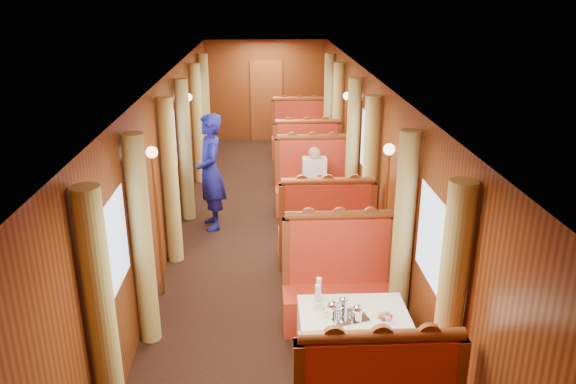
{
  "coord_description": "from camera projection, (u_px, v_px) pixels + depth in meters",
  "views": [
    {
      "loc": [
        -0.09,
        -8.12,
        3.69
      ],
      "look_at": [
        0.23,
        -0.9,
        1.05
      ],
      "focal_mm": 35.0,
      "sensor_mm": 36.0,
      "label": 1
    }
  ],
  "objects": [
    {
      "name": "rose_vase_mid",
      "position": [
        320.0,
        179.0,
        8.59
      ],
      "size": [
        0.06,
        0.06,
        0.36
      ],
      "rotation": [
        0.0,
        0.0,
        -0.35
      ],
      "color": "silver",
      "rests_on": "table_mid"
    },
    {
      "name": "window_left_near",
      "position": [
        111.0,
        252.0,
        5.05
      ],
      "size": [
        0.01,
        1.2,
        0.9
      ],
      "primitive_type": null,
      "rotation": [
        1.57,
        0.0,
        1.57
      ],
      "color": "#96ADCE",
      "rests_on": "wall_left"
    },
    {
      "name": "window_left_far",
      "position": [
        196.0,
        102.0,
        11.62
      ],
      "size": [
        0.01,
        1.2,
        0.9
      ],
      "primitive_type": null,
      "rotation": [
        1.57,
        0.0,
        1.57
      ],
      "color": "#96ADCE",
      "rests_on": "wall_left"
    },
    {
      "name": "curtain_right_near_b",
      "position": [
        403.0,
        237.0,
        5.99
      ],
      "size": [
        0.22,
        0.22,
        2.35
      ],
      "primitive_type": "cylinder",
      "color": "tan",
      "rests_on": "floor"
    },
    {
      "name": "teapot_back",
      "position": [
        343.0,
        306.0,
        5.39
      ],
      "size": [
        0.18,
        0.16,
        0.12
      ],
      "primitive_type": null,
      "rotation": [
        0.0,
        0.0,
        0.4
      ],
      "color": "silver",
      "rests_on": "tea_tray"
    },
    {
      "name": "banquette_far_aft",
      "position": [
        300.0,
        137.0,
        13.01
      ],
      "size": [
        1.3,
        0.55,
        1.34
      ],
      "color": "#AE1318",
      "rests_on": "floor"
    },
    {
      "name": "sconce_left_fore",
      "position": [
        155.0,
        192.0,
        6.72
      ],
      "size": [
        0.14,
        0.14,
        1.95
      ],
      "color": "#BF8C3F",
      "rests_on": "floor"
    },
    {
      "name": "wall_left",
      "position": [
        170.0,
        161.0,
        8.4
      ],
      "size": [
        0.01,
        12.0,
        2.5
      ],
      "primitive_type": null,
      "rotation": [
        1.57,
        0.0,
        1.57
      ],
      "color": "brown",
      "rests_on": "floor"
    },
    {
      "name": "curtain_left_near_a",
      "position": [
        103.0,
        327.0,
        4.41
      ],
      "size": [
        0.22,
        0.22,
        2.35
      ],
      "primitive_type": "cylinder",
      "color": "tan",
      "rests_on": "floor"
    },
    {
      "name": "curtain_left_mid_b",
      "position": [
        185.0,
        151.0,
        9.16
      ],
      "size": [
        0.22,
        0.22,
        2.35
      ],
      "primitive_type": "cylinder",
      "color": "tan",
      "rests_on": "floor"
    },
    {
      "name": "sconce_right_aft",
      "position": [
        346.0,
        123.0,
        10.12
      ],
      "size": [
        0.14,
        0.14,
        1.95
      ],
      "color": "#BF8C3F",
      "rests_on": "floor"
    },
    {
      "name": "banquette_mid_fwd",
      "position": [
        325.0,
        236.0,
        7.83
      ],
      "size": [
        1.3,
        0.55,
        1.34
      ],
      "color": "#AE1318",
      "rests_on": "floor"
    },
    {
      "name": "teapot_right",
      "position": [
        357.0,
        315.0,
        5.23
      ],
      "size": [
        0.2,
        0.17,
        0.13
      ],
      "primitive_type": null,
      "rotation": [
        0.0,
        0.0,
        0.4
      ],
      "color": "silver",
      "rests_on": "tea_tray"
    },
    {
      "name": "wall_right",
      "position": [
        368.0,
        158.0,
        8.53
      ],
      "size": [
        0.01,
        12.0,
        2.5
      ],
      "primitive_type": null,
      "rotation": [
        1.57,
        0.0,
        -1.57
      ],
      "color": "brown",
      "rests_on": "floor"
    },
    {
      "name": "curtain_right_far_b",
      "position": [
        329.0,
        107.0,
        12.56
      ],
      "size": [
        0.22,
        0.22,
        2.35
      ],
      "primitive_type": "cylinder",
      "color": "tan",
      "rests_on": "floor"
    },
    {
      "name": "curtain_left_mid_a",
      "position": [
        170.0,
        182.0,
        7.7
      ],
      "size": [
        0.22,
        0.22,
        2.35
      ],
      "primitive_type": "cylinder",
      "color": "tan",
      "rests_on": "floor"
    },
    {
      "name": "doorway_far",
      "position": [
        267.0,
        101.0,
        14.15
      ],
      "size": [
        0.8,
        0.04,
        2.0
      ],
      "primitive_type": "cube",
      "color": "brown",
      "rests_on": "floor"
    },
    {
      "name": "banquette_mid_aft",
      "position": [
        313.0,
        188.0,
        9.73
      ],
      "size": [
        1.3,
        0.55,
        1.34
      ],
      "color": "#AE1318",
      "rests_on": "floor"
    },
    {
      "name": "banquette_near_aft",
      "position": [
        339.0,
        289.0,
        6.45
      ],
      "size": [
        1.3,
        0.55,
        1.34
      ],
      "color": "#AE1318",
      "rests_on": "floor"
    },
    {
      "name": "table_far",
      "position": [
        303.0,
        151.0,
        12.08
      ],
      "size": [
        1.05,
        0.72,
        0.75
      ],
      "primitive_type": "cube",
      "color": "white",
      "rests_on": "floor"
    },
    {
      "name": "tea_tray",
      "position": [
        348.0,
        317.0,
        5.3
      ],
      "size": [
        0.4,
        0.35,
        0.01
      ],
      "primitive_type": "cube",
      "rotation": [
        0.0,
        0.0,
        0.29
      ],
      "color": "silver",
      "rests_on": "table_near"
    },
    {
      "name": "teapot_left",
      "position": [
        332.0,
        312.0,
        5.28
      ],
      "size": [
        0.17,
        0.13,
        0.14
      ],
      "primitive_type": null,
      "rotation": [
        0.0,
        0.0,
        -0.01
      ],
      "color": "silver",
      "rests_on": "tea_tray"
    },
    {
      "name": "cup_outboard",
      "position": [
        319.0,
        292.0,
        5.54
      ],
      "size": [
        0.08,
        0.08,
        0.26
      ],
      "rotation": [
        0.0,
        0.0,
        0.28
      ],
      "color": "white",
      "rests_on": "table_near"
    },
    {
      "name": "window_right_near",
      "position": [
        436.0,
        245.0,
        5.17
      ],
      "size": [
        0.01,
        1.2,
        0.9
      ],
      "primitive_type": null,
      "rotation": [
        1.57,
        0.0,
        -1.57
      ],
      "color": "#96ADCE",
      "rests_on": "wall_right"
    },
    {
      "name": "curtain_right_near_a",
      "position": [
        449.0,
        318.0,
        4.53
      ],
      "size": [
        0.22,
        0.22,
        2.35
      ],
      "primitive_type": "cylinder",
      "color": "tan",
      "rests_on": "floor"
    },
    {
      "name": "curtain_right_far_a",
      "position": [
        338.0,
        123.0,
        11.1
      ],
      "size": [
        0.22,
        0.22,
        2.35
      ],
      "primitive_type": "cylinder",
      "color": "tan",
      "rests_on": "floor"
    },
    {
      "name": "table_mid",
      "position": [
        318.0,
        212.0,
        8.79
      ],
      "size": [
        1.05,
        0.72,
        0.75
      ],
      "primitive_type": "cube",
      "color": "white",
      "rests_on": "floor"
    },
    {
      "name": "curtain_left_far_a",
      "position": [
        198.0,
        124.0,
        10.98
      ],
      "size": [
        0.22,
        0.22,
        2.35
      ],
      "primitive_type": "cylinder",
      "color": "tan",
      "rests_on": "floor"
    },
    {
      "name": "fruit_plate",
      "position": [
        385.0,
        318.0,
        5.27
      ],
      "size": [
        0.21,
        0.21,
        0.05
      ],
      "rotation": [
        0.0,
        0.0,
        -0.28
      ],
      "color": "white",
      "rests_on": "table_near"
    },
    {
      "name": "passenger",
      "position": [
        314.0,
        175.0,
        9.39
      ],
      "size": [
        0.4,
        0.44,
        0.76
      ],
      "color": "beige",
      "rests_on": "banquette_mid_aft"
    },
    {
      "name": "curtain_left_far_b",
      "position": [
        205.0,
        108.0,
        12.45
      ],
      "size": [
        0.22,
        0.22,
        2.35
      ],
      "primitive_type": "cylinder",
      "color": "tan",
      "rests_on": "floor"
    },
    {
      "name": "curtain_right_mid_b",
      "position": [
        353.0,
        149.0,
        9.28
      ],
      "size": [
        0.22,
        0.22,
        2.35
      ],
      "primitive_type": "cylinder",
      "color": "tan",
      "rests_on": "floor"
    },
    {
      "name": "steward",
      "position": [
        211.0,
        172.0,
        8.89
      ],
      "size": [
        0.6,
        0.77,
        1.87
      ],
      "primitive_type": "imported",
      "rotation": [
        0.0,
        0.0,
        -1.33
      ],
      "color": "navy",
      "rests_on": "floor"
    },
    {
      "name": "sconce_right_fore",
      "position": [
        387.0,
        189.0,
        6.83
      ],
      "size": [
        0.14,
        0.14,
        1.95
      ],
      "color": "#BF8C3F",
      "rests_on": "floor"
    },
    {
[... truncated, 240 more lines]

